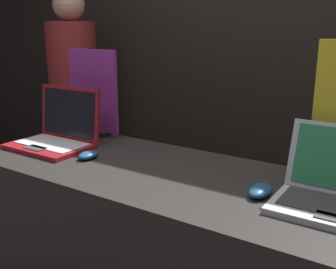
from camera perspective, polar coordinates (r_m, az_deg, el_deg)
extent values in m
cube|color=black|center=(2.45, 15.37, 13.08)|extent=(8.00, 0.05, 2.80)
cube|color=maroon|center=(1.90, -16.88, -1.68)|extent=(0.38, 0.25, 0.02)
cube|color=#B7B7B7|center=(1.91, -16.48, -1.20)|extent=(0.33, 0.18, 0.00)
cube|color=#3F3F42|center=(1.85, -18.67, -1.87)|extent=(0.11, 0.06, 0.00)
cube|color=maroon|center=(1.95, -14.09, 3.05)|extent=(0.38, 0.04, 0.25)
cube|color=black|center=(1.95, -14.24, 3.04)|extent=(0.34, 0.03, 0.22)
ellipsoid|color=navy|center=(1.71, -11.51, -2.95)|extent=(0.07, 0.10, 0.03)
cube|color=black|center=(2.10, -10.51, 0.35)|extent=(0.17, 0.07, 0.02)
cube|color=purple|center=(2.06, -10.80, 6.28)|extent=(0.31, 0.02, 0.42)
cube|color=#3F3F42|center=(1.22, 23.14, -11.13)|extent=(0.11, 0.05, 0.00)
ellipsoid|color=navy|center=(1.35, 13.23, -7.94)|extent=(0.07, 0.12, 0.04)
cylinder|color=#282833|center=(2.93, -12.71, -6.38)|extent=(0.26, 0.26, 0.82)
cylinder|color=maroon|center=(2.75, -13.62, 8.46)|extent=(0.33, 0.33, 0.69)
sphere|color=tan|center=(2.74, -14.22, 17.77)|extent=(0.21, 0.21, 0.21)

